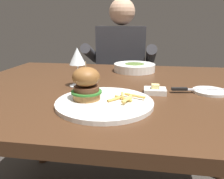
# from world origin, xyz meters

# --- Properties ---
(dining_table) EXTENTS (1.38, 1.00, 0.74)m
(dining_table) POSITION_xyz_m (0.00, 0.00, 0.66)
(dining_table) COLOR #472B19
(dining_table) RESTS_ON ground
(main_plate) EXTENTS (0.32, 0.32, 0.01)m
(main_plate) POSITION_xyz_m (-0.02, -0.24, 0.75)
(main_plate) COLOR white
(main_plate) RESTS_ON dining_table
(burger_sandwich) EXTENTS (0.10, 0.10, 0.13)m
(burger_sandwich) POSITION_xyz_m (-0.09, -0.23, 0.81)
(burger_sandwich) COLOR #9E6B38
(burger_sandwich) RESTS_ON main_plate
(fries_pile) EXTENTS (0.12, 0.10, 0.02)m
(fries_pile) POSITION_xyz_m (0.04, -0.22, 0.76)
(fries_pile) COLOR gold
(fries_pile) RESTS_ON main_plate
(wine_glass) EXTENTS (0.07, 0.07, 0.16)m
(wine_glass) POSITION_xyz_m (-0.17, -0.03, 0.86)
(wine_glass) COLOR silver
(wine_glass) RESTS_ON dining_table
(bread_plate) EXTENTS (0.13, 0.13, 0.01)m
(bread_plate) POSITION_xyz_m (0.35, -0.05, 0.74)
(bread_plate) COLOR white
(bread_plate) RESTS_ON dining_table
(table_knife) EXTENTS (0.24, 0.05, 0.01)m
(table_knife) POSITION_xyz_m (0.30, -0.05, 0.75)
(table_knife) COLOR silver
(table_knife) RESTS_ON bread_plate
(butter_dish) EXTENTS (0.08, 0.06, 0.04)m
(butter_dish) POSITION_xyz_m (0.14, -0.09, 0.75)
(butter_dish) COLOR white
(butter_dish) RESTS_ON dining_table
(soup_bowl) EXTENTS (0.23, 0.23, 0.05)m
(soup_bowl) POSITION_xyz_m (0.04, 0.32, 0.76)
(soup_bowl) COLOR white
(soup_bowl) RESTS_ON dining_table
(diner_person) EXTENTS (0.51, 0.36, 1.18)m
(diner_person) POSITION_xyz_m (-0.08, 0.78, 0.56)
(diner_person) COLOR #282833
(diner_person) RESTS_ON ground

